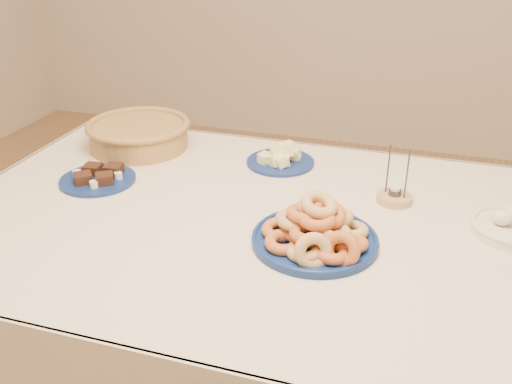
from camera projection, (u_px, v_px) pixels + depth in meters
The scene contains 7 objects.
dining_table at pixel (261, 252), 1.55m from camera, with size 1.71×1.11×0.75m.
donut_platter at pixel (316, 232), 1.37m from camera, with size 0.39×0.39×0.14m.
melon_plate at pixel (281, 158), 1.81m from camera, with size 0.28×0.28×0.07m.
brownie_plate at pixel (98, 178), 1.70m from camera, with size 0.29×0.29×0.04m.
wicker_basket at pixel (139, 133), 1.93m from camera, with size 0.43×0.43×0.09m.
candle_holder at pixel (394, 197), 1.58m from camera, with size 0.13×0.13×0.16m.
egg_bowl at pixel (512, 226), 1.42m from camera, with size 0.21×0.21×0.06m.
Camera 1 is at (0.38, -1.26, 1.49)m, focal length 40.00 mm.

